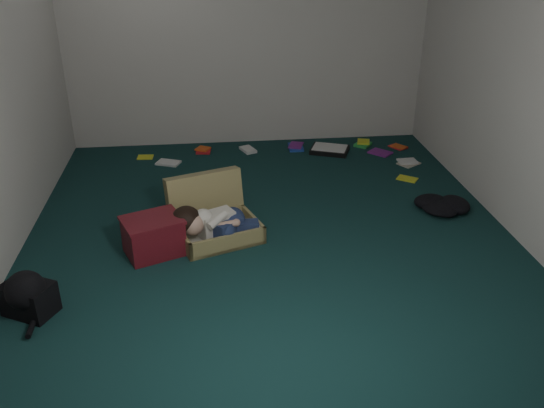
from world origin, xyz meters
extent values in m
plane|color=#102E2E|center=(0.00, 0.00, 0.00)|extent=(4.50, 4.50, 0.00)
plane|color=silver|center=(0.00, 2.25, 1.30)|extent=(4.50, 0.00, 4.50)
plane|color=silver|center=(0.00, -2.25, 1.30)|extent=(4.50, 0.00, 4.50)
plane|color=silver|center=(2.00, 0.00, 1.30)|extent=(0.00, 4.50, 4.50)
cube|color=#978A53|center=(-0.43, -0.05, 0.07)|extent=(0.76, 0.65, 0.15)
cube|color=beige|center=(-0.43, -0.05, 0.04)|extent=(0.69, 0.58, 0.02)
cube|color=#978A53|center=(-0.53, 0.24, 0.23)|extent=(0.68, 0.40, 0.48)
cube|color=silver|center=(-0.44, -0.07, 0.16)|extent=(0.32, 0.27, 0.20)
sphere|color=tan|center=(-0.63, -0.17, 0.21)|extent=(0.18, 0.18, 0.18)
ellipsoid|color=black|center=(-0.68, -0.13, 0.25)|extent=(0.23, 0.24, 0.20)
ellipsoid|color=#1F2B4E|center=(-0.31, -0.02, 0.16)|extent=(0.21, 0.24, 0.20)
cube|color=#1F2B4E|center=(-0.35, -0.14, 0.15)|extent=(0.26, 0.25, 0.13)
cube|color=#1F2B4E|center=(-0.21, -0.10, 0.13)|extent=(0.22, 0.12, 0.10)
sphere|color=white|center=(-0.14, -0.05, 0.11)|extent=(0.10, 0.10, 0.10)
sphere|color=white|center=(-0.12, -0.11, 0.10)|extent=(0.09, 0.09, 0.09)
cylinder|color=tan|center=(-0.36, -0.17, 0.20)|extent=(0.18, 0.11, 0.06)
cube|color=#5D121B|center=(-0.93, -0.21, 0.14)|extent=(0.51, 0.46, 0.28)
cube|color=#5D121B|center=(-0.93, -0.21, 0.29)|extent=(0.54, 0.49, 0.02)
cube|color=black|center=(0.88, 1.80, 0.03)|extent=(0.50, 0.44, 0.05)
cube|color=white|center=(0.88, 1.80, 0.05)|extent=(0.44, 0.39, 0.01)
cube|color=yellow|center=(-1.18, 1.85, 0.01)|extent=(0.19, 0.14, 0.02)
cube|color=red|center=(-0.54, 1.95, 0.01)|extent=(0.24, 0.23, 0.02)
cube|color=white|center=(-0.04, 1.93, 0.01)|extent=(0.19, 0.23, 0.02)
cube|color=#1F42A9|center=(0.51, 1.95, 0.01)|extent=(0.20, 0.23, 0.02)
cube|color=#EB561B|center=(0.88, 1.77, 0.01)|extent=(0.24, 0.23, 0.02)
cube|color=green|center=(1.30, 1.95, 0.01)|extent=(0.21, 0.16, 0.02)
cube|color=#7A2184|center=(1.43, 1.69, 0.01)|extent=(0.24, 0.24, 0.02)
cube|color=beige|center=(1.65, 1.35, 0.01)|extent=(0.18, 0.22, 0.02)
cube|color=yellow|center=(1.50, 0.96, 0.01)|extent=(0.22, 0.24, 0.02)
cube|color=red|center=(1.69, 1.84, 0.01)|extent=(0.24, 0.22, 0.02)
cube|color=white|center=(-0.92, 1.65, 0.01)|extent=(0.22, 0.18, 0.02)
camera|label=1|loc=(-0.46, -4.17, 2.36)|focal=38.00mm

